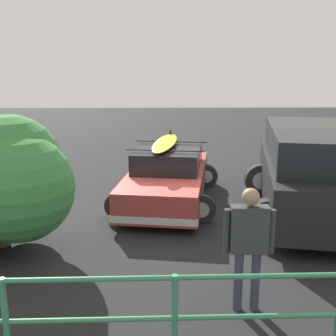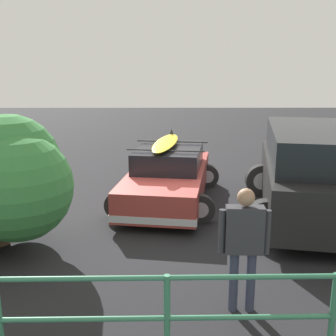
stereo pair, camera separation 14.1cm
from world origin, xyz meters
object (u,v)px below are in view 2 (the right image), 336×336
(suv_car, at_px, (310,172))
(bush_near_left, at_px, (1,186))
(person_bystander, at_px, (244,239))
(sedan_car, at_px, (168,176))

(suv_car, relative_size, bush_near_left, 2.08)
(suv_car, height_order, person_bystander, suv_car)
(sedan_car, relative_size, suv_car, 0.89)
(suv_car, bearing_deg, bush_near_left, 14.82)
(person_bystander, bearing_deg, bush_near_left, -26.94)
(sedan_car, distance_m, bush_near_left, 3.92)
(suv_car, bearing_deg, sedan_car, -20.68)
(bush_near_left, bearing_deg, suv_car, -165.18)
(person_bystander, xyz_separation_m, bush_near_left, (3.79, -1.93, 0.14))
(sedan_car, distance_m, suv_car, 3.15)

